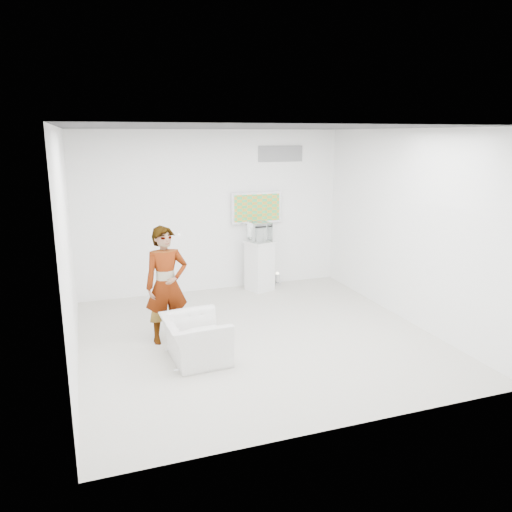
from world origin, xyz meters
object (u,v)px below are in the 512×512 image
tv (256,208)px  pedestal (260,266)px  floor_uplight (277,279)px  armchair (195,339)px  person (166,285)px

tv → pedestal: 1.11m
pedestal → floor_uplight: size_ratio=3.85×
tv → pedestal: bearing=-97.3°
pedestal → floor_uplight: bearing=24.0°
pedestal → armchair: bearing=-125.1°
armchair → pedestal: pedestal is taller
tv → person: tv is taller
tv → floor_uplight: tv is taller
armchair → pedestal: (1.83, 2.61, 0.18)m
pedestal → floor_uplight: 0.60m
tv → armchair: 3.68m
person → armchair: size_ratio=1.87×
tv → pedestal: tv is taller
armchair → tv: bearing=-35.6°
person → tv: bearing=41.1°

